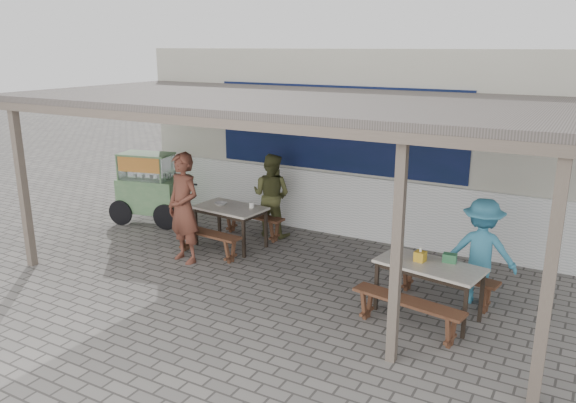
{
  "coord_description": "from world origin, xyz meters",
  "views": [
    {
      "loc": [
        4.15,
        -6.58,
        3.56
      ],
      "look_at": [
        -0.04,
        0.9,
        1.17
      ],
      "focal_mm": 35.0,
      "sensor_mm": 36.0,
      "label": 1
    }
  ],
  "objects_px": {
    "table_left": "(230,211)",
    "condiment_jar": "(252,205)",
    "table_right": "(429,270)",
    "patron_wall_side": "(271,195)",
    "bench_right_street": "(407,308)",
    "vendor_cart": "(149,185)",
    "patron_right_table": "(481,252)",
    "bench_right_wall": "(446,279)",
    "patron_street_side": "(184,208)",
    "donation_box": "(450,258)",
    "condiment_bowl": "(221,204)",
    "tissue_box": "(420,256)",
    "bench_left_wall": "(252,220)",
    "bench_left_street": "(207,238)"
  },
  "relations": [
    {
      "from": "table_left",
      "to": "condiment_jar",
      "type": "bearing_deg",
      "value": 26.77
    },
    {
      "from": "table_right",
      "to": "patron_wall_side",
      "type": "xyz_separation_m",
      "value": [
        -3.57,
        1.86,
        0.13
      ]
    },
    {
      "from": "table_left",
      "to": "bench_right_street",
      "type": "height_order",
      "value": "table_left"
    },
    {
      "from": "vendor_cart",
      "to": "patron_right_table",
      "type": "relative_size",
      "value": 1.13
    },
    {
      "from": "bench_right_street",
      "to": "patron_right_table",
      "type": "distance_m",
      "value": 1.55
    },
    {
      "from": "bench_right_wall",
      "to": "condiment_jar",
      "type": "xyz_separation_m",
      "value": [
        -3.63,
        0.53,
        0.46
      ]
    },
    {
      "from": "patron_street_side",
      "to": "patron_wall_side",
      "type": "relative_size",
      "value": 1.17
    },
    {
      "from": "table_left",
      "to": "patron_wall_side",
      "type": "height_order",
      "value": "patron_wall_side"
    },
    {
      "from": "patron_wall_side",
      "to": "donation_box",
      "type": "relative_size",
      "value": 8.99
    },
    {
      "from": "table_right",
      "to": "patron_right_table",
      "type": "xyz_separation_m",
      "value": [
        0.51,
        0.78,
        0.1
      ]
    },
    {
      "from": "patron_right_table",
      "to": "condiment_jar",
      "type": "xyz_separation_m",
      "value": [
        -4.04,
        0.33,
        0.04
      ]
    },
    {
      "from": "donation_box",
      "to": "condiment_bowl",
      "type": "relative_size",
      "value": 0.85
    },
    {
      "from": "table_right",
      "to": "condiment_bowl",
      "type": "relative_size",
      "value": 7.07
    },
    {
      "from": "bench_right_wall",
      "to": "condiment_jar",
      "type": "height_order",
      "value": "condiment_jar"
    },
    {
      "from": "vendor_cart",
      "to": "patron_street_side",
      "type": "bearing_deg",
      "value": -45.87
    },
    {
      "from": "bench_right_wall",
      "to": "donation_box",
      "type": "relative_size",
      "value": 8.45
    },
    {
      "from": "condiment_bowl",
      "to": "condiment_jar",
      "type": "bearing_deg",
      "value": 14.01
    },
    {
      "from": "vendor_cart",
      "to": "tissue_box",
      "type": "distance_m",
      "value": 6.17
    },
    {
      "from": "vendor_cart",
      "to": "patron_street_side",
      "type": "distance_m",
      "value": 2.43
    },
    {
      "from": "patron_wall_side",
      "to": "condiment_bowl",
      "type": "xyz_separation_m",
      "value": [
        -0.54,
        -0.9,
        -0.03
      ]
    },
    {
      "from": "bench_left_wall",
      "to": "patron_wall_side",
      "type": "xyz_separation_m",
      "value": [
        0.27,
        0.27,
        0.47
      ]
    },
    {
      "from": "vendor_cart",
      "to": "donation_box",
      "type": "relative_size",
      "value": 9.7
    },
    {
      "from": "bench_left_street",
      "to": "donation_box",
      "type": "xyz_separation_m",
      "value": [
        4.17,
        -0.14,
        0.48
      ]
    },
    {
      "from": "donation_box",
      "to": "condiment_bowl",
      "type": "bearing_deg",
      "value": 169.91
    },
    {
      "from": "condiment_bowl",
      "to": "vendor_cart",
      "type": "bearing_deg",
      "value": 169.87
    },
    {
      "from": "bench_left_wall",
      "to": "bench_right_wall",
      "type": "relative_size",
      "value": 0.91
    },
    {
      "from": "bench_left_wall",
      "to": "bench_right_street",
      "type": "height_order",
      "value": "same"
    },
    {
      "from": "table_left",
      "to": "condiment_bowl",
      "type": "height_order",
      "value": "condiment_bowl"
    },
    {
      "from": "bench_right_street",
      "to": "patron_street_side",
      "type": "distance_m",
      "value": 4.14
    },
    {
      "from": "bench_right_street",
      "to": "patron_street_side",
      "type": "height_order",
      "value": "patron_street_side"
    },
    {
      "from": "bench_left_wall",
      "to": "patron_right_table",
      "type": "bearing_deg",
      "value": -5.31
    },
    {
      "from": "bench_right_street",
      "to": "bench_right_wall",
      "type": "distance_m",
      "value": 1.17
    },
    {
      "from": "bench_left_wall",
      "to": "condiment_jar",
      "type": "bearing_deg",
      "value": -52.16
    },
    {
      "from": "bench_right_street",
      "to": "condiment_bowl",
      "type": "xyz_separation_m",
      "value": [
        -4.01,
        1.55,
        0.44
      ]
    },
    {
      "from": "table_right",
      "to": "bench_right_wall",
      "type": "relative_size",
      "value": 0.98
    },
    {
      "from": "bench_left_street",
      "to": "table_left",
      "type": "bearing_deg",
      "value": 90.0
    },
    {
      "from": "patron_wall_side",
      "to": "condiment_jar",
      "type": "distance_m",
      "value": 0.75
    },
    {
      "from": "bench_right_wall",
      "to": "patron_wall_side",
      "type": "distance_m",
      "value": 3.92
    },
    {
      "from": "bench_left_wall",
      "to": "condiment_bowl",
      "type": "bearing_deg",
      "value": -107.54
    },
    {
      "from": "vendor_cart",
      "to": "condiment_bowl",
      "type": "bearing_deg",
      "value": -22.4
    },
    {
      "from": "tissue_box",
      "to": "condiment_jar",
      "type": "distance_m",
      "value": 3.55
    },
    {
      "from": "tissue_box",
      "to": "condiment_jar",
      "type": "bearing_deg",
      "value": 162.48
    },
    {
      "from": "patron_wall_side",
      "to": "condiment_jar",
      "type": "bearing_deg",
      "value": 90.45
    },
    {
      "from": "patron_street_side",
      "to": "condiment_jar",
      "type": "bearing_deg",
      "value": 73.47
    },
    {
      "from": "table_left",
      "to": "condiment_bowl",
      "type": "distance_m",
      "value": 0.23
    },
    {
      "from": "table_left",
      "to": "table_right",
      "type": "height_order",
      "value": "same"
    },
    {
      "from": "table_left",
      "to": "vendor_cart",
      "type": "bearing_deg",
      "value": 176.1
    },
    {
      "from": "bench_right_street",
      "to": "donation_box",
      "type": "distance_m",
      "value": 0.96
    },
    {
      "from": "bench_right_street",
      "to": "condiment_bowl",
      "type": "bearing_deg",
      "value": 168.6
    },
    {
      "from": "vendor_cart",
      "to": "donation_box",
      "type": "bearing_deg",
      "value": -22.37
    }
  ]
}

